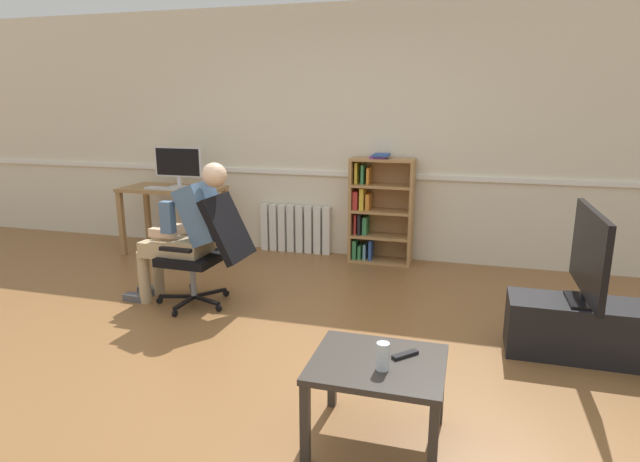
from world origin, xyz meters
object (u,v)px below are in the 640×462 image
(bookshelf, at_px, (377,210))
(office_chair, at_px, (208,247))
(coffee_table, at_px, (378,373))
(imac_monitor, at_px, (178,164))
(keyboard, at_px, (162,188))
(spare_remote, at_px, (405,355))
(tv_stand, at_px, (580,329))
(drinking_glass, at_px, (383,356))
(computer_desk, at_px, (173,198))
(person_seated, at_px, (187,230))
(radiator, at_px, (295,229))
(tv_screen, at_px, (589,255))
(computer_mouse, at_px, (193,189))

(bookshelf, xyz_separation_m, office_chair, (-1.13, -1.69, -0.04))
(coffee_table, bearing_deg, imac_monitor, 133.89)
(imac_monitor, bearing_deg, keyboard, -111.99)
(spare_remote, bearing_deg, imac_monitor, -0.62)
(tv_stand, bearing_deg, drinking_glass, -129.05)
(computer_desk, distance_m, coffee_table, 4.02)
(bookshelf, distance_m, person_seated, 2.14)
(computer_desk, distance_m, person_seated, 1.69)
(keyboard, xyz_separation_m, radiator, (1.37, 0.53, -0.49))
(spare_remote, bearing_deg, tv_screen, -86.95)
(person_seated, bearing_deg, office_chair, 90.00)
(office_chair, bearing_deg, imac_monitor, -140.87)
(tv_screen, bearing_deg, person_seated, 87.00)
(radiator, bearing_deg, office_chair, -95.27)
(tv_screen, bearing_deg, drinking_glass, 140.31)
(radiator, relative_size, coffee_table, 1.26)
(keyboard, distance_m, spare_remote, 3.99)
(drinking_glass, xyz_separation_m, spare_remote, (0.09, 0.16, -0.06))
(bookshelf, relative_size, drinking_glass, 8.54)
(office_chair, bearing_deg, person_seated, -90.00)
(coffee_table, xyz_separation_m, drinking_glass, (0.04, -0.08, 0.13))
(person_seated, bearing_deg, coffee_table, 54.38)
(radiator, relative_size, spare_remote, 5.52)
(tv_stand, distance_m, tv_screen, 0.52)
(tv_stand, xyz_separation_m, coffee_table, (-1.16, -1.31, 0.19))
(computer_mouse, distance_m, bookshelf, 2.01)
(computer_desk, relative_size, office_chair, 1.17)
(coffee_table, bearing_deg, tv_stand, 48.47)
(imac_monitor, distance_m, coffee_table, 4.08)
(radiator, bearing_deg, tv_stand, -35.42)
(coffee_table, bearing_deg, computer_mouse, 132.83)
(spare_remote, bearing_deg, keyboard, 2.51)
(person_seated, relative_size, tv_stand, 1.30)
(tv_stand, bearing_deg, person_seated, 177.59)
(drinking_glass, bearing_deg, computer_desk, 134.72)
(person_seated, bearing_deg, tv_stand, 89.57)
(drinking_glass, bearing_deg, spare_remote, 61.72)
(office_chair, bearing_deg, tv_stand, 89.54)
(tv_stand, bearing_deg, coffee_table, -131.53)
(person_seated, xyz_separation_m, spare_remote, (2.00, -1.36, -0.20))
(bookshelf, bearing_deg, imac_monitor, -174.53)
(tv_screen, bearing_deg, radiator, 54.01)
(imac_monitor, bearing_deg, person_seated, -57.75)
(computer_desk, xyz_separation_m, tv_stand, (4.01, -1.52, -0.44))
(computer_desk, bearing_deg, coffee_table, -44.87)
(imac_monitor, distance_m, person_seated, 1.77)
(tv_screen, distance_m, spare_remote, 1.63)
(computer_desk, bearing_deg, office_chair, -50.21)
(computer_mouse, relative_size, coffee_table, 0.15)
(keyboard, distance_m, coffee_table, 3.96)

